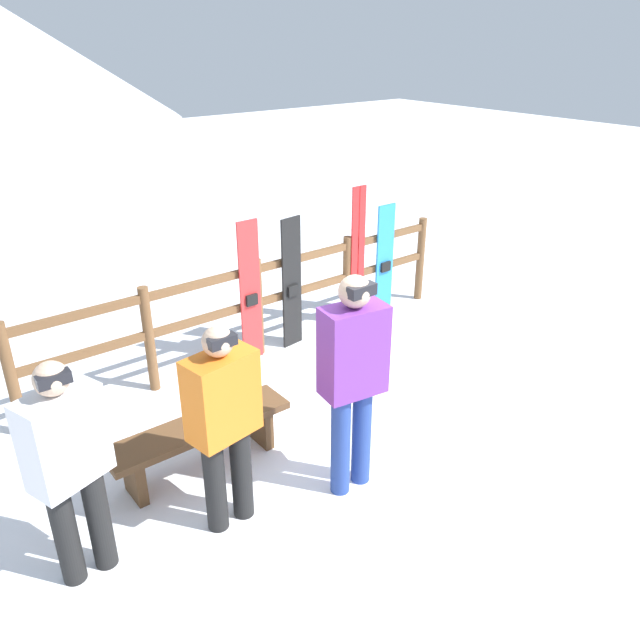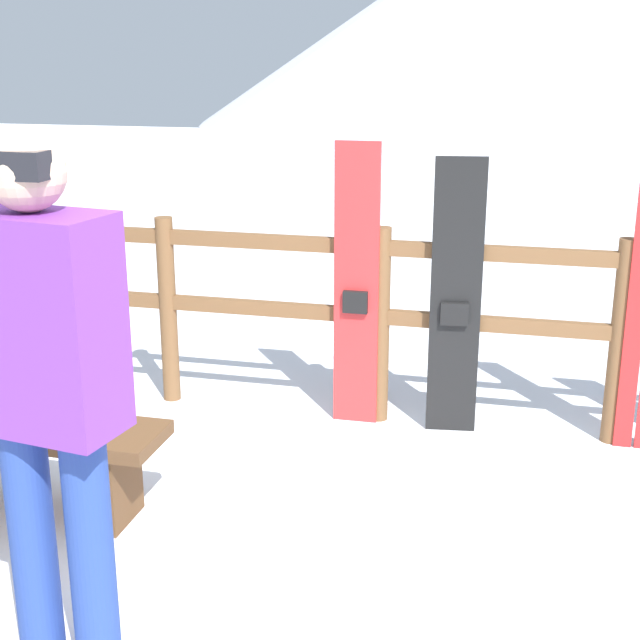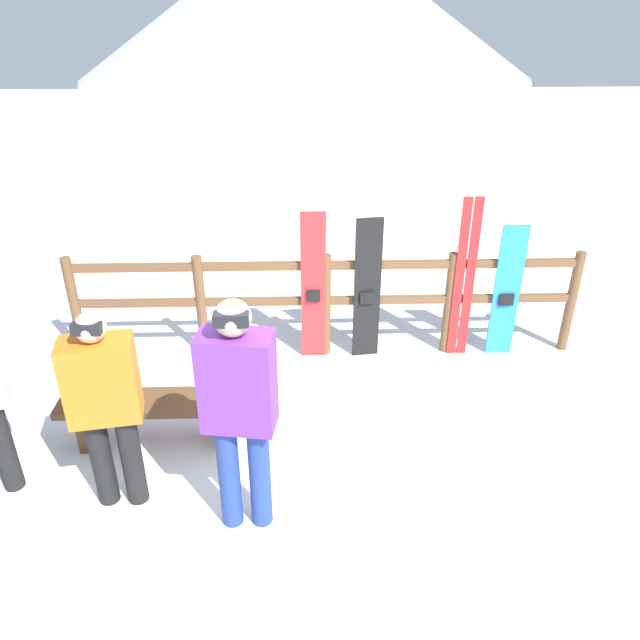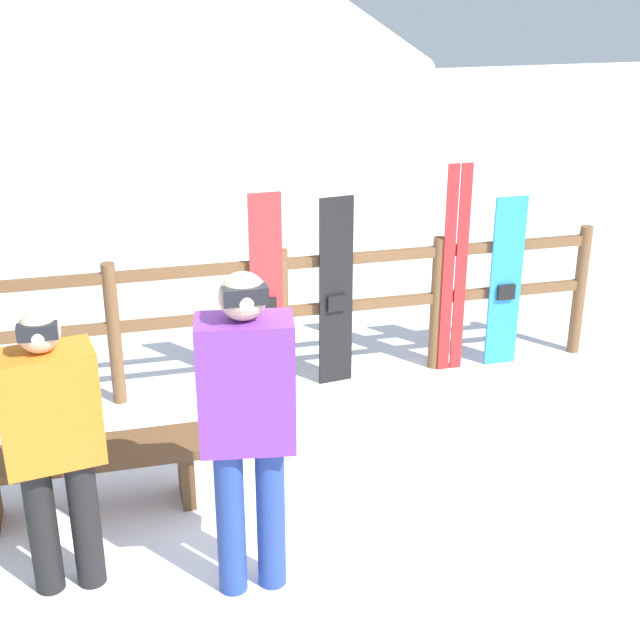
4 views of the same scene
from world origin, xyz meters
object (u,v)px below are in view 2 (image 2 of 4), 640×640
person_purple (45,377)px  snowboard_red (356,288)px  bench (0,440)px  snowboard_black_stripe (456,300)px

person_purple → snowboard_red: person_purple is taller
bench → snowboard_black_stripe: size_ratio=1.02×
bench → person_purple: 1.40m
person_purple → snowboard_red: (0.52, 2.23, -0.25)m
snowboard_red → person_purple: bearing=-103.0°
person_purple → snowboard_red: 2.30m
bench → snowboard_red: snowboard_red is taller
bench → person_purple: person_purple is taller
person_purple → snowboard_black_stripe: (1.04, 2.23, -0.29)m
person_purple → snowboard_black_stripe: size_ratio=1.19×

